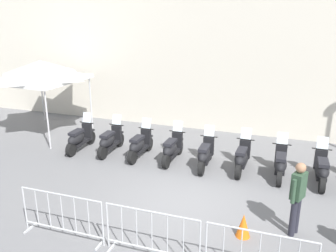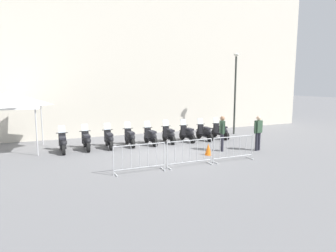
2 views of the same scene
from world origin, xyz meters
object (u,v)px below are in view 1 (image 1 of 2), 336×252
at_px(motorcycle_7, 321,169).
at_px(motorcycle_0, 79,138).
at_px(motorcycle_2, 140,145).
at_px(motorcycle_4, 205,154).
at_px(motorcycle_1, 110,141).
at_px(canopy_tent, 41,71).
at_px(motorcycle_6, 280,164).
at_px(motorcycle_3, 172,149).
at_px(barrier_segment_0, 62,216).
at_px(motorcycle_5, 242,158).
at_px(traffic_cone, 243,225).
at_px(barrier_segment_1, 152,235).
at_px(officer_mid_plaza, 297,195).

bearing_deg(motorcycle_7, motorcycle_0, -174.70).
xyz_separation_m(motorcycle_2, motorcycle_4, (2.26, 0.13, 0.00)).
height_order(motorcycle_1, motorcycle_7, same).
distance_m(motorcycle_1, canopy_tent, 4.12).
relative_size(motorcycle_6, canopy_tent, 0.59).
height_order(motorcycle_3, motorcycle_6, same).
xyz_separation_m(motorcycle_7, barrier_segment_0, (-5.06, -5.02, 0.07)).
bearing_deg(motorcycle_7, motorcycle_5, -177.48).
bearing_deg(motorcycle_6, canopy_tent, 177.88).
bearing_deg(motorcycle_7, traffic_cone, -113.15).
bearing_deg(traffic_cone, motorcycle_4, 121.96).
distance_m(motorcycle_4, barrier_segment_1, 4.54).
distance_m(motorcycle_7, canopy_tent, 10.44).
distance_m(motorcycle_5, motorcycle_7, 2.26).
distance_m(barrier_segment_1, canopy_tent, 9.09).
distance_m(motorcycle_3, motorcycle_4, 1.14).
distance_m(motorcycle_1, motorcycle_2, 1.13).
relative_size(motorcycle_3, barrier_segment_0, 0.86).
bearing_deg(officer_mid_plaza, motorcycle_4, 139.30).
xyz_separation_m(motorcycle_5, barrier_segment_0, (-2.80, -4.92, 0.07)).
bearing_deg(motorcycle_2, motorcycle_7, 4.47).
bearing_deg(motorcycle_4, motorcycle_0, -174.72).
relative_size(barrier_segment_0, barrier_segment_1, 1.00).
bearing_deg(motorcycle_1, motorcycle_7, 4.25).
bearing_deg(canopy_tent, motorcycle_7, -1.47).
relative_size(barrier_segment_1, canopy_tent, 0.69).
bearing_deg(motorcycle_3, motorcycle_6, 3.81).
relative_size(barrier_segment_1, traffic_cone, 3.64).
height_order(motorcycle_1, barrier_segment_0, motorcycle_1).
relative_size(motorcycle_1, motorcycle_7, 1.00).
bearing_deg(barrier_segment_0, motorcycle_3, 83.29).
bearing_deg(motorcycle_6, motorcycle_2, -175.36).
bearing_deg(motorcycle_4, traffic_cone, -58.04).
xyz_separation_m(motorcycle_0, motorcycle_5, (5.60, 0.63, 0.00)).
bearing_deg(officer_mid_plaza, motorcycle_7, 81.11).
height_order(motorcycle_7, barrier_segment_0, motorcycle_7).
bearing_deg(barrier_segment_1, motorcycle_3, 108.63).
height_order(motorcycle_4, motorcycle_6, same).
height_order(motorcycle_0, canopy_tent, canopy_tent).
relative_size(motorcycle_5, motorcycle_7, 1.00).
relative_size(motorcycle_0, motorcycle_2, 1.00).
xyz_separation_m(motorcycle_1, traffic_cone, (5.30, -2.89, -0.18)).
xyz_separation_m(motorcycle_2, barrier_segment_0, (0.57, -4.58, 0.07)).
bearing_deg(barrier_segment_1, motorcycle_5, 81.41).
distance_m(motorcycle_0, motorcycle_6, 6.77).
bearing_deg(traffic_cone, motorcycle_0, 157.47).
bearing_deg(barrier_segment_1, motorcycle_2, 121.08).
bearing_deg(barrier_segment_0, motorcycle_2, 97.04).
bearing_deg(barrier_segment_1, motorcycle_6, 68.77).
distance_m(barrier_segment_1, traffic_cone, 2.12).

